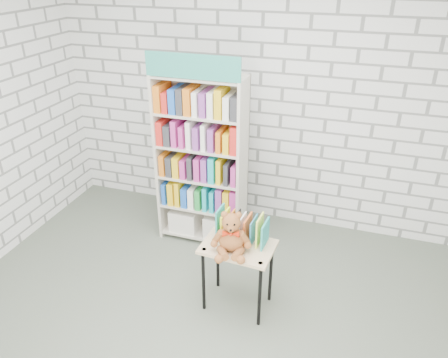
% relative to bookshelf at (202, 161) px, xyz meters
% --- Properties ---
extents(ground, '(4.50, 4.50, 0.00)m').
position_rel_bookshelf_xyz_m(ground, '(0.42, -1.36, -0.91)').
color(ground, '#515A4C').
rests_on(ground, ground).
extents(room_shell, '(4.52, 4.02, 2.81)m').
position_rel_bookshelf_xyz_m(room_shell, '(0.42, -1.36, 0.87)').
color(room_shell, silver).
rests_on(room_shell, ground).
extents(bookshelf, '(0.89, 0.35, 2.00)m').
position_rel_bookshelf_xyz_m(bookshelf, '(0.00, 0.00, 0.00)').
color(bookshelf, beige).
rests_on(bookshelf, ground).
extents(display_table, '(0.61, 0.44, 0.63)m').
position_rel_bookshelf_xyz_m(display_table, '(0.65, -0.89, -0.37)').
color(display_table, tan).
rests_on(display_table, ground).
extents(table_books, '(0.42, 0.21, 0.24)m').
position_rel_bookshelf_xyz_m(table_books, '(0.66, -0.80, -0.16)').
color(table_books, teal).
rests_on(table_books, display_table).
extents(teddy_bear, '(0.32, 0.31, 0.35)m').
position_rel_bookshelf_xyz_m(teddy_bear, '(0.62, -0.98, -0.14)').
color(teddy_bear, brown).
rests_on(teddy_bear, display_table).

